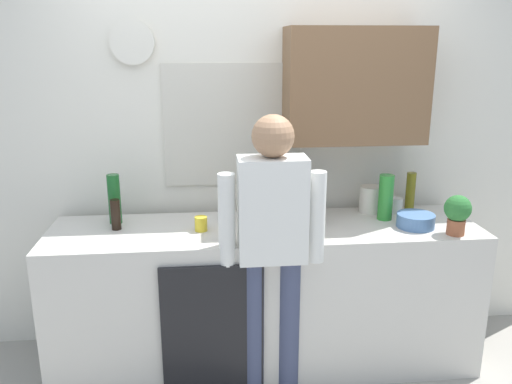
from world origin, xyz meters
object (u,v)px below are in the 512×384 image
coffee_maker (288,198)px  potted_plant (457,212)px  bottle_clear_soda (386,197)px  person_at_sink (272,237)px  bottle_green_wine (114,199)px  bottle_olive_oil (410,191)px  storage_canister (370,199)px  cup_white_mug (396,205)px  cup_yellow_cup (201,224)px  bottle_dark_sauce (116,215)px  mixing_bowl (416,220)px

coffee_maker → potted_plant: 0.97m
bottle_clear_soda → person_at_sink: (-0.75, -0.37, -0.09)m
bottle_green_wine → bottle_clear_soda: bearing=-3.3°
coffee_maker → bottle_green_wine: (-1.03, 0.07, 0.00)m
bottle_green_wine → potted_plant: (1.95, -0.39, -0.02)m
bottle_olive_oil → storage_canister: (-0.27, -0.02, -0.04)m
coffee_maker → bottle_clear_soda: (0.60, -0.02, -0.01)m
bottle_green_wine → coffee_maker: bearing=-3.9°
cup_white_mug → cup_yellow_cup: bearing=-170.1°
potted_plant → storage_canister: bearing=128.6°
storage_canister → bottle_olive_oil: bearing=3.3°
bottle_clear_soda → cup_white_mug: size_ratio=2.95×
bottle_green_wine → bottle_dark_sauce: (0.02, -0.12, -0.06)m
bottle_green_wine → bottle_dark_sauce: bottle_green_wine is taller
cup_white_mug → bottle_dark_sauce: bearing=-175.2°
person_at_sink → storage_canister: bearing=26.9°
bottle_green_wine → person_at_sink: 1.01m
bottle_clear_soda → bottle_olive_oil: size_ratio=1.12×
bottle_olive_oil → cup_yellow_cup: (-1.35, -0.26, -0.08)m
cup_yellow_cup → bottle_green_wine: bearing=159.7°
bottle_olive_oil → cup_white_mug: size_ratio=2.63×
cup_white_mug → bottle_green_wine: bearing=-179.0°
mixing_bowl → person_at_sink: bearing=-166.4°
bottle_olive_oil → cup_white_mug: 0.14m
cup_yellow_cup → mixing_bowl: (1.26, -0.06, -0.00)m
bottle_olive_oil → bottle_green_wine: bearing=-177.9°
bottle_clear_soda → cup_yellow_cup: (-1.12, -0.10, -0.10)m
mixing_bowl → storage_canister: (-0.18, 0.30, 0.04)m
bottle_olive_oil → bottle_dark_sauce: size_ratio=1.39×
bottle_olive_oil → potted_plant: bearing=-79.0°
bottle_clear_soda → mixing_bowl: bearing=-49.5°
bottle_dark_sauce → person_at_sink: (0.87, -0.35, -0.04)m
coffee_maker → bottle_green_wine: 1.04m
bottle_green_wine → cup_yellow_cup: 0.56m
coffee_maker → storage_canister: bearing=12.4°
cup_yellow_cup → mixing_bowl: bearing=-2.8°
cup_yellow_cup → potted_plant: bearing=-8.1°
person_at_sink → mixing_bowl: bearing=4.1°
bottle_olive_oil → mixing_bowl: size_ratio=1.14×
cup_yellow_cup → cup_white_mug: bearing=9.9°
cup_white_mug → potted_plant: potted_plant is taller
cup_white_mug → bottle_clear_soda: bearing=-133.7°
bottle_olive_oil → mixing_bowl: 0.34m
coffee_maker → cup_yellow_cup: size_ratio=3.88×
bottle_dark_sauce → cup_white_mug: (1.73, 0.14, -0.04)m
person_at_sink → bottle_green_wine: bearing=143.0°
bottle_olive_oil → mixing_bowl: bearing=-105.3°
mixing_bowl → bottle_green_wine: bearing=171.9°
bottle_olive_oil → storage_canister: size_ratio=1.47×
bottle_green_wine → bottle_olive_oil: size_ratio=1.20×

